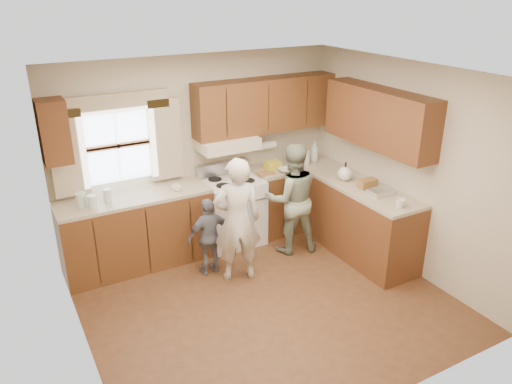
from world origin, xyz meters
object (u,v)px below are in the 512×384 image
woman_right (292,199)px  child (210,236)px  stove (232,210)px  woman_left (237,220)px

woman_right → child: bearing=15.9°
stove → woman_right: (0.57, -0.59, 0.27)m
stove → woman_right: woman_right is taller
stove → woman_right: 0.86m
woman_right → child: 1.19m
woman_left → child: woman_left is taller
stove → woman_left: woman_left is taller
woman_right → child: woman_right is taller
woman_right → child: (-1.16, 0.00, -0.25)m
woman_left → woman_right: (0.92, 0.27, -0.03)m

